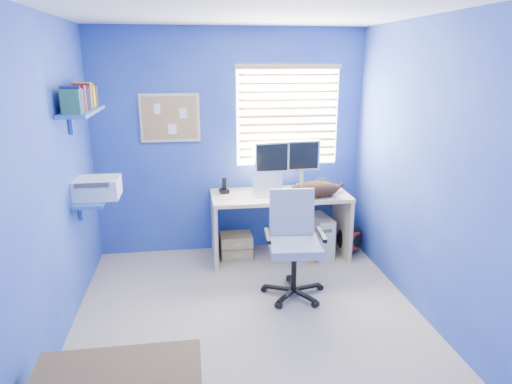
{
  "coord_description": "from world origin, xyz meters",
  "views": [
    {
      "loc": [
        -0.46,
        -3.44,
        2.15
      ],
      "look_at": [
        0.15,
        0.65,
        0.95
      ],
      "focal_mm": 32.0,
      "sensor_mm": 36.0,
      "label": 1
    }
  ],
  "objects": [
    {
      "name": "cat",
      "position": [
        0.87,
        1.08,
        0.83
      ],
      "size": [
        0.54,
        0.41,
        0.17
      ],
      "primitive_type": "ellipsoid",
      "rotation": [
        0.0,
        0.0,
        0.36
      ],
      "color": "black",
      "rests_on": "desk"
    },
    {
      "name": "wall_left",
      "position": [
        -1.5,
        0.0,
        1.25
      ],
      "size": [
        0.01,
        3.2,
        2.5
      ],
      "primitive_type": "cube",
      "color": "#2339AB",
      "rests_on": "ground"
    },
    {
      "name": "wall_right",
      "position": [
        1.5,
        0.0,
        1.25
      ],
      "size": [
        0.01,
        3.2,
        2.5
      ],
      "primitive_type": "cube",
      "color": "#2339AB",
      "rests_on": "ground"
    },
    {
      "name": "wall_back",
      "position": [
        0.0,
        1.6,
        1.25
      ],
      "size": [
        3.0,
        0.01,
        2.5
      ],
      "primitive_type": "cube",
      "color": "#2339AB",
      "rests_on": "ground"
    },
    {
      "name": "floor",
      "position": [
        0.0,
        0.0,
        0.0
      ],
      "size": [
        3.0,
        3.2,
        0.0
      ],
      "primitive_type": "cube",
      "color": "#9E927E",
      "rests_on": "ground"
    },
    {
      "name": "mug",
      "position": [
        1.04,
        1.47,
        0.79
      ],
      "size": [
        0.1,
        0.09,
        0.1
      ],
      "primitive_type": "imported",
      "color": "#2E6440",
      "rests_on": "desk"
    },
    {
      "name": "desk",
      "position": [
        0.51,
        1.26,
        0.37
      ],
      "size": [
        1.5,
        0.65,
        0.74
      ],
      "primitive_type": "cube",
      "color": "#DCBC86",
      "rests_on": "floor"
    },
    {
      "name": "laptop",
      "position": [
        0.39,
        1.25,
        0.85
      ],
      "size": [
        0.33,
        0.26,
        0.22
      ],
      "primitive_type": "cube",
      "rotation": [
        0.0,
        0.0,
        -0.0
      ],
      "color": "silver",
      "rests_on": "desk"
    },
    {
      "name": "wall_front",
      "position": [
        0.0,
        -1.6,
        1.25
      ],
      "size": [
        3.0,
        0.01,
        2.5
      ],
      "primitive_type": "cube",
      "color": "#2339AB",
      "rests_on": "ground"
    },
    {
      "name": "wall_shelves",
      "position": [
        -1.35,
        0.75,
        1.43
      ],
      "size": [
        0.42,
        0.9,
        1.05
      ],
      "color": "#3561B0",
      "rests_on": "ground"
    },
    {
      "name": "yellow_book",
      "position": [
        0.84,
        1.07,
        0.12
      ],
      "size": [
        0.03,
        0.17,
        0.24
      ],
      "primitive_type": "cube",
      "color": "yellow",
      "rests_on": "floor"
    },
    {
      "name": "monitor_left",
      "position": [
        0.45,
        1.45,
        1.01
      ],
      "size": [
        0.41,
        0.18,
        0.54
      ],
      "primitive_type": "cube",
      "rotation": [
        0.0,
        0.0,
        0.15
      ],
      "color": "silver",
      "rests_on": "desk"
    },
    {
      "name": "window_blinds",
      "position": [
        0.65,
        1.57,
        1.55
      ],
      "size": [
        1.15,
        0.05,
        1.1
      ],
      "color": "white",
      "rests_on": "ground"
    },
    {
      "name": "corkboard",
      "position": [
        -0.65,
        1.58,
        1.55
      ],
      "size": [
        0.64,
        0.02,
        0.52
      ],
      "color": "#DCBC86",
      "rests_on": "ground"
    },
    {
      "name": "ceiling",
      "position": [
        0.0,
        0.0,
        2.5
      ],
      "size": [
        3.0,
        3.2,
        0.0
      ],
      "primitive_type": "cube",
      "color": "white",
      "rests_on": "wall_back"
    },
    {
      "name": "tower_pc",
      "position": [
        0.98,
        1.27,
        0.23
      ],
      "size": [
        0.24,
        0.46,
        0.45
      ],
      "primitive_type": "cube",
      "rotation": [
        0.0,
        0.0,
        0.12
      ],
      "color": "beige",
      "rests_on": "floor"
    },
    {
      "name": "drawer_boxes",
      "position": [
        0.02,
        1.32,
        0.14
      ],
      "size": [
        0.35,
        0.28,
        0.27
      ],
      "primitive_type": "cube",
      "color": "tan",
      "rests_on": "floor"
    },
    {
      "name": "phone",
      "position": [
        -0.1,
        1.38,
        0.82
      ],
      "size": [
        0.11,
        0.13,
        0.17
      ],
      "primitive_type": "cube",
      "rotation": [
        0.0,
        0.0,
        0.22
      ],
      "color": "black",
      "rests_on": "desk"
    },
    {
      "name": "office_chair",
      "position": [
        0.47,
        0.41,
        0.37
      ],
      "size": [
        0.62,
        0.62,
        0.98
      ],
      "color": "black",
      "rests_on": "floor"
    },
    {
      "name": "monitor_right",
      "position": [
        0.81,
        1.51,
        1.01
      ],
      "size": [
        0.41,
        0.14,
        0.54
      ],
      "primitive_type": "cube",
      "rotation": [
        0.0,
        0.0,
        0.05
      ],
      "color": "silver",
      "rests_on": "desk"
    },
    {
      "name": "backpack",
      "position": [
        1.33,
        1.23,
        0.18
      ],
      "size": [
        0.36,
        0.32,
        0.35
      ],
      "primitive_type": "ellipsoid",
      "rotation": [
        0.0,
        0.0,
        0.36
      ],
      "color": "black",
      "rests_on": "floor"
    },
    {
      "name": "cd_spindle",
      "position": [
        1.05,
        1.51,
        0.78
      ],
      "size": [
        0.13,
        0.13,
        0.07
      ],
      "primitive_type": "cylinder",
      "color": "silver",
      "rests_on": "desk"
    }
  ]
}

